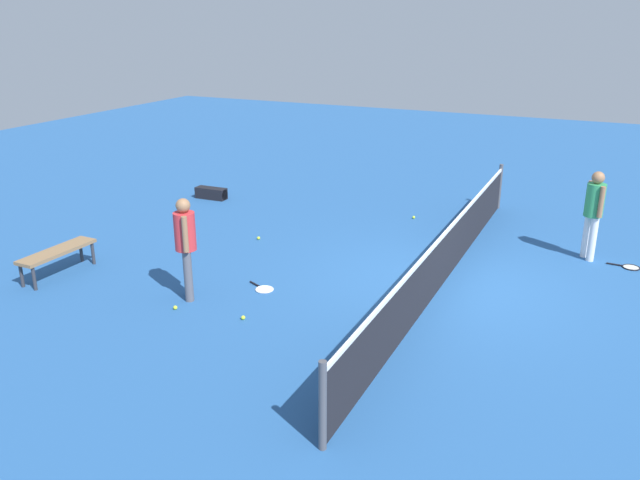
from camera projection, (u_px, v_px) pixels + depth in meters
name	position (u px, v px, depth m)	size (l,w,h in m)	color
ground_plane	(443.00, 283.00, 11.23)	(40.00, 40.00, 0.00)	#265693
court_net	(445.00, 256.00, 11.06)	(10.09, 0.09, 1.07)	#4C4C51
player_near_side	(186.00, 240.00, 10.29)	(0.48, 0.48, 1.70)	#595960
player_far_side	(594.00, 208.00, 11.99)	(0.49, 0.47, 1.70)	white
tennis_racket_near_player	(264.00, 289.00, 10.94)	(0.42, 0.60, 0.03)	white
tennis_racket_far_player	(629.00, 267.00, 11.88)	(0.33, 0.59, 0.03)	black
tennis_ball_near_player	(414.00, 217.00, 14.69)	(0.07, 0.07, 0.07)	#C6E033
tennis_ball_by_net	(259.00, 238.00, 13.34)	(0.07, 0.07, 0.07)	#C6E033
tennis_ball_midcourt	(175.00, 308.00, 10.20)	(0.07, 0.07, 0.07)	#C6E033
tennis_ball_baseline	(243.00, 318.00, 9.87)	(0.07, 0.07, 0.07)	#C6E033
courtside_bench	(57.00, 253.00, 11.42)	(1.51, 0.43, 0.48)	olive
equipment_bag	(212.00, 193.00, 16.23)	(0.30, 0.81, 0.28)	black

